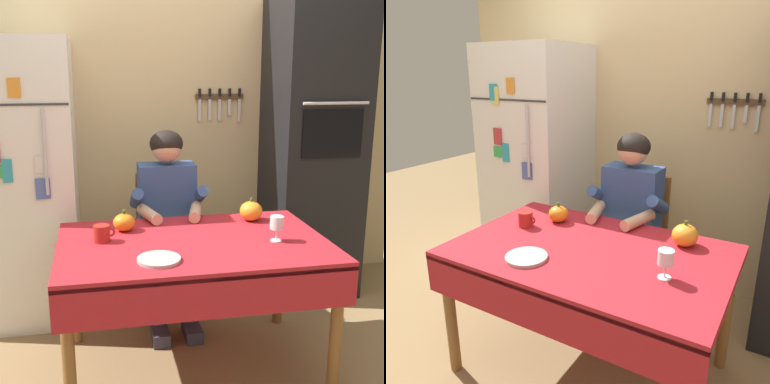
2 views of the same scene
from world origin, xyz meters
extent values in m
plane|color=#93754C|center=(0.00, 0.00, 0.00)|extent=(10.00, 10.00, 0.00)
cube|color=#D1B784|center=(0.05, 1.35, 1.30)|extent=(3.70, 0.10, 2.60)
cube|color=#4C3823|center=(0.43, 1.29, 1.42)|extent=(0.36, 0.02, 0.04)
cube|color=silver|center=(0.28, 1.28, 1.32)|extent=(0.02, 0.01, 0.15)
cube|color=black|center=(0.28, 1.28, 1.45)|extent=(0.02, 0.01, 0.06)
cube|color=silver|center=(0.36, 1.28, 1.32)|extent=(0.02, 0.01, 0.15)
cube|color=black|center=(0.36, 1.28, 1.45)|extent=(0.02, 0.01, 0.06)
cube|color=silver|center=(0.43, 1.28, 1.32)|extent=(0.02, 0.01, 0.16)
cube|color=black|center=(0.43, 1.28, 1.45)|extent=(0.02, 0.01, 0.06)
cube|color=silver|center=(0.51, 1.28, 1.34)|extent=(0.02, 0.01, 0.11)
cube|color=black|center=(0.51, 1.28, 1.45)|extent=(0.02, 0.01, 0.06)
cube|color=silver|center=(0.58, 1.28, 1.31)|extent=(0.02, 0.01, 0.17)
cube|color=black|center=(0.58, 1.28, 1.45)|extent=(0.02, 0.01, 0.06)
cube|color=white|center=(-0.95, 0.96, 0.90)|extent=(0.68, 0.68, 1.80)
cylinder|color=silver|center=(-0.76, 0.60, 1.15)|extent=(0.02, 0.02, 0.50)
cube|color=#333335|center=(-0.95, 0.62, 1.42)|extent=(0.67, 0.01, 0.01)
cube|color=teal|center=(-1.06, 0.61, 1.47)|extent=(0.07, 0.01, 0.11)
cube|color=#E5D666|center=(-1.05, 0.61, 1.45)|extent=(0.07, 0.01, 0.12)
cube|color=green|center=(-1.04, 0.61, 1.05)|extent=(0.09, 0.01, 0.08)
cube|color=silver|center=(-0.79, 0.61, 1.08)|extent=(0.07, 0.01, 0.10)
cube|color=#B73338|center=(-1.05, 0.61, 1.16)|extent=(0.08, 0.02, 0.12)
cube|color=#4C66B7|center=(-0.79, 0.61, 0.93)|extent=(0.08, 0.02, 0.12)
cube|color=orange|center=(-0.91, 0.61, 1.51)|extent=(0.07, 0.01, 0.11)
cube|color=teal|center=(-0.98, 0.61, 1.05)|extent=(0.06, 0.02, 0.14)
cylinder|color=brown|center=(-0.64, -0.29, 0.35)|extent=(0.06, 0.06, 0.70)
cylinder|color=brown|center=(-0.64, 0.49, 0.35)|extent=(0.06, 0.06, 0.70)
cylinder|color=brown|center=(0.64, 0.49, 0.35)|extent=(0.06, 0.06, 0.70)
cube|color=#A81E28|center=(0.00, 0.10, 0.72)|extent=(1.40, 0.90, 0.04)
cube|color=#A81E28|center=(0.00, -0.34, 0.62)|extent=(1.40, 0.01, 0.20)
cube|color=brown|center=(-0.04, 0.79, 0.43)|extent=(0.40, 0.40, 0.04)
cube|color=brown|center=(-0.04, 0.97, 0.69)|extent=(0.36, 0.04, 0.48)
cylinder|color=brown|center=(-0.21, 0.62, 0.21)|extent=(0.04, 0.04, 0.41)
cylinder|color=brown|center=(-0.21, 0.96, 0.21)|extent=(0.04, 0.04, 0.41)
cylinder|color=brown|center=(0.13, 0.62, 0.21)|extent=(0.04, 0.04, 0.41)
cylinder|color=brown|center=(0.13, 0.96, 0.21)|extent=(0.04, 0.04, 0.41)
cube|color=#38384C|center=(-0.14, 0.41, 0.04)|extent=(0.10, 0.22, 0.08)
cube|color=#38384C|center=(0.06, 0.41, 0.04)|extent=(0.10, 0.22, 0.08)
cylinder|color=#38384C|center=(-0.14, 0.47, 0.23)|extent=(0.09, 0.09, 0.38)
cylinder|color=#38384C|center=(0.06, 0.47, 0.23)|extent=(0.09, 0.09, 0.38)
cube|color=#38384C|center=(-0.13, 0.63, 0.50)|extent=(0.12, 0.40, 0.11)
cube|color=#38384C|center=(0.05, 0.63, 0.50)|extent=(0.12, 0.40, 0.11)
cube|color=#33518E|center=(-0.04, 0.75, 0.79)|extent=(0.36, 0.20, 0.48)
cylinder|color=#33518E|center=(-0.24, 0.68, 0.83)|extent=(0.07, 0.26, 0.18)
cylinder|color=#33518E|center=(0.16, 0.68, 0.83)|extent=(0.07, 0.26, 0.18)
cylinder|color=#D8A884|center=(-0.18, 0.51, 0.78)|extent=(0.13, 0.27, 0.07)
cylinder|color=#D8A884|center=(0.10, 0.51, 0.78)|extent=(0.13, 0.27, 0.07)
sphere|color=#D8A884|center=(-0.04, 0.73, 1.14)|extent=(0.19, 0.19, 0.19)
ellipsoid|color=black|center=(-0.04, 0.74, 1.16)|extent=(0.21, 0.21, 0.17)
cylinder|color=#B2231E|center=(-0.47, 0.17, 0.78)|extent=(0.09, 0.09, 0.09)
torus|color=#B2231E|center=(-0.42, 0.17, 0.79)|extent=(0.05, 0.01, 0.05)
cylinder|color=white|center=(0.42, 0.01, 0.74)|extent=(0.06, 0.06, 0.01)
cylinder|color=white|center=(0.42, 0.01, 0.78)|extent=(0.01, 0.01, 0.06)
cylinder|color=white|center=(0.42, 0.01, 0.84)|extent=(0.07, 0.07, 0.07)
ellipsoid|color=orange|center=(0.41, 0.38, 0.80)|extent=(0.13, 0.13, 0.12)
cylinder|color=#4C6023|center=(0.41, 0.38, 0.87)|extent=(0.02, 0.02, 0.02)
ellipsoid|color=orange|center=(-0.34, 0.33, 0.79)|extent=(0.12, 0.12, 0.10)
cylinder|color=#4C6023|center=(-0.34, 0.33, 0.85)|extent=(0.02, 0.02, 0.02)
cylinder|color=#B7B2A8|center=(-0.21, -0.15, 0.75)|extent=(0.21, 0.21, 0.02)
camera|label=1|loc=(-0.48, -2.34, 1.61)|focal=46.90mm
camera|label=2|loc=(0.86, -1.48, 1.61)|focal=36.02mm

